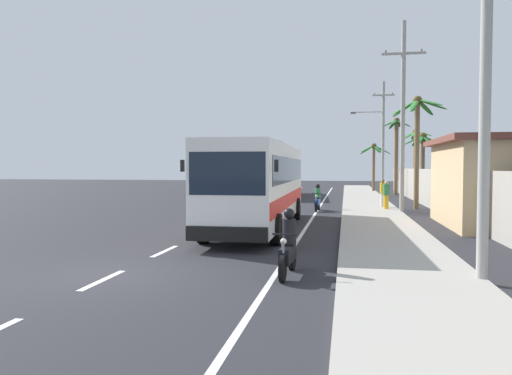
% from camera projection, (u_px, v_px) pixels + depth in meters
% --- Properties ---
extents(ground_plane, '(160.00, 160.00, 0.00)m').
position_uv_depth(ground_plane, '(117.00, 274.00, 11.74)').
color(ground_plane, '#28282D').
extents(sidewalk_kerb, '(3.20, 90.00, 0.14)m').
position_uv_depth(sidewalk_kerb, '(380.00, 227.00, 20.34)').
color(sidewalk_kerb, '#A8A399').
rests_on(sidewalk_kerb, ground).
extents(lane_markings, '(3.90, 71.50, 0.01)m').
position_uv_depth(lane_markings, '(287.00, 215.00, 25.97)').
color(lane_markings, white).
rests_on(lane_markings, ground).
extents(boundary_wall, '(0.24, 60.00, 2.42)m').
position_uv_depth(boundary_wall, '(456.00, 195.00, 23.54)').
color(boundary_wall, '#9E998E').
rests_on(boundary_wall, ground).
extents(coach_bus_foreground, '(3.02, 12.34, 3.71)m').
position_uv_depth(coach_bus_foreground, '(260.00, 182.00, 20.35)').
color(coach_bus_foreground, white).
rests_on(coach_bus_foreground, ground).
extents(coach_bus_far_lane, '(3.46, 11.95, 3.62)m').
position_uv_depth(coach_bus_far_lane, '(264.00, 174.00, 43.22)').
color(coach_bus_far_lane, gold).
rests_on(coach_bus_far_lane, ground).
extents(motorcycle_beside_bus, '(0.56, 1.96, 1.57)m').
position_uv_depth(motorcycle_beside_bus, '(318.00, 200.00, 28.40)').
color(motorcycle_beside_bus, black).
rests_on(motorcycle_beside_bus, ground).
extents(motorcycle_trailing, '(0.56, 1.96, 1.58)m').
position_uv_depth(motorcycle_trailing, '(288.00, 248.00, 11.55)').
color(motorcycle_trailing, black).
rests_on(motorcycle_trailing, ground).
extents(pedestrian_near_kerb, '(0.36, 0.36, 1.62)m').
position_uv_depth(pedestrian_near_kerb, '(386.00, 194.00, 28.24)').
color(pedestrian_near_kerb, gold).
rests_on(pedestrian_near_kerb, sidewalk_kerb).
extents(pedestrian_far_walk, '(0.36, 0.36, 1.67)m').
position_uv_depth(pedestrian_far_walk, '(383.00, 193.00, 29.45)').
color(pedestrian_far_walk, beige).
rests_on(pedestrian_far_walk, sidewalk_kerb).
extents(utility_pole_nearest, '(3.31, 0.24, 9.63)m').
position_uv_depth(utility_pole_nearest, '(482.00, 49.00, 10.46)').
color(utility_pole_nearest, '#9E9E99').
rests_on(utility_pole_nearest, ground).
extents(utility_pole_mid, '(2.32, 0.24, 10.38)m').
position_uv_depth(utility_pole_mid, '(403.00, 115.00, 26.45)').
color(utility_pole_mid, '#9E9E99').
rests_on(utility_pole_mid, ground).
extents(utility_pole_far, '(3.71, 0.24, 9.94)m').
position_uv_depth(utility_pole_far, '(382.00, 136.00, 42.47)').
color(utility_pole_far, '#9E9E99').
rests_on(utility_pole_far, ground).
extents(palm_nearest, '(2.66, 2.93, 5.54)m').
position_uv_depth(palm_nearest, '(416.00, 150.00, 38.37)').
color(palm_nearest, brown).
rests_on(palm_nearest, ground).
extents(palm_second, '(2.61, 2.63, 7.01)m').
position_uv_depth(palm_second, '(396.00, 144.00, 44.29)').
color(palm_second, brown).
rests_on(palm_second, ground).
extents(palm_third, '(3.21, 3.34, 4.94)m').
position_uv_depth(palm_third, '(374.00, 156.00, 49.32)').
color(palm_third, brown).
rests_on(palm_third, ground).
extents(palm_fourth, '(2.86, 2.76, 5.02)m').
position_uv_depth(palm_fourth, '(423.00, 153.00, 35.02)').
color(palm_fourth, brown).
rests_on(palm_fourth, ground).
extents(palm_farthest, '(3.35, 3.40, 6.82)m').
position_uv_depth(palm_farthest, '(417.00, 127.00, 29.43)').
color(palm_farthest, brown).
rests_on(palm_farthest, ground).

